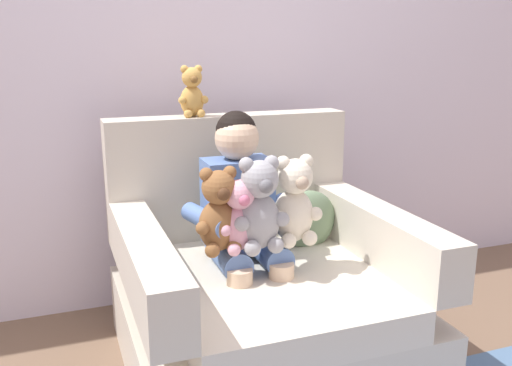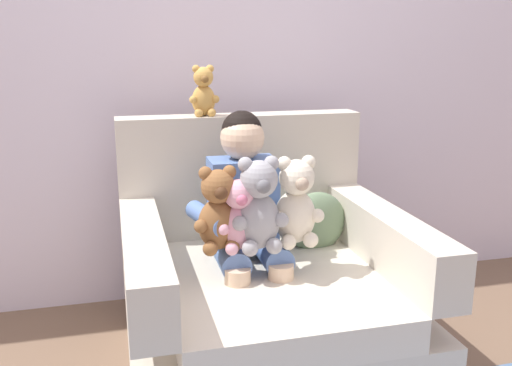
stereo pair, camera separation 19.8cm
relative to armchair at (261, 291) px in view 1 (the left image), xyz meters
name	(u,v)px [view 1 (the left image)]	position (x,y,z in m)	size (l,w,h in m)	color
ground_plane	(265,363)	(0.00, -0.05, -0.29)	(8.00, 8.00, 0.00)	brown
back_wall	(206,27)	(0.00, 0.73, 1.01)	(6.00, 0.10, 2.60)	silver
armchair	(261,291)	(0.00, 0.00, 0.00)	(1.05, 1.03, 0.93)	beige
seated_child	(243,210)	(-0.06, 0.05, 0.33)	(0.45, 0.39, 0.82)	#597AB7
plush_brown	(219,213)	(-0.19, -0.09, 0.37)	(0.18, 0.15, 0.31)	brown
plush_pink	(240,217)	(-0.12, -0.11, 0.35)	(0.16, 0.13, 0.27)	#EAA8BC
plush_cream	(294,202)	(0.09, -0.10, 0.38)	(0.20, 0.16, 0.33)	silver
plush_grey	(259,207)	(-0.05, -0.12, 0.38)	(0.20, 0.17, 0.34)	#9E9EA3
plush_honey_on_backrest	(192,93)	(-0.16, 0.39, 0.74)	(0.13, 0.10, 0.21)	gold
throw_pillow	(307,220)	(0.27, 0.15, 0.21)	(0.26, 0.12, 0.26)	slate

